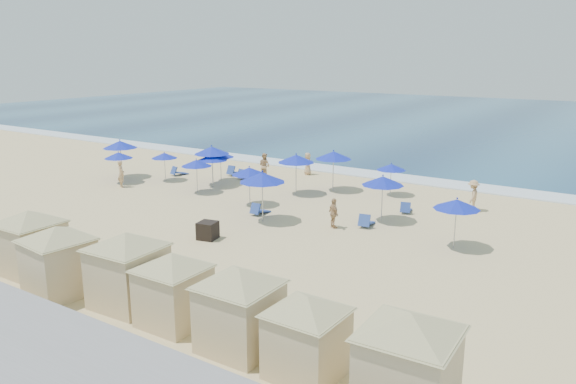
# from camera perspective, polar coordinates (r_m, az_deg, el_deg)

# --- Properties ---
(ground) EXTENTS (160.00, 160.00, 0.00)m
(ground) POSITION_cam_1_polar(r_m,az_deg,el_deg) (28.81, -5.45, -3.58)
(ground) COLOR #D6BF88
(ground) RESTS_ON ground
(ocean) EXTENTS (160.00, 80.00, 0.06)m
(ocean) POSITION_cam_1_polar(r_m,az_deg,el_deg) (78.70, 20.77, 6.73)
(ocean) COLOR navy
(ocean) RESTS_ON ground
(surf_line) EXTENTS (160.00, 2.50, 0.08)m
(surf_line) POSITION_cam_1_polar(r_m,az_deg,el_deg) (41.58, 8.09, 1.84)
(surf_line) COLOR white
(surf_line) RESTS_ON ground
(trash_bin) EXTENTS (1.00, 1.00, 0.84)m
(trash_bin) POSITION_cam_1_polar(r_m,az_deg,el_deg) (27.06, -8.16, -3.89)
(trash_bin) COLOR black
(trash_bin) RESTS_ON ground
(cabana_0) EXTENTS (4.57, 4.57, 2.87)m
(cabana_0) POSITION_cam_1_polar(r_m,az_deg,el_deg) (24.64, -24.72, -3.87)
(cabana_0) COLOR beige
(cabana_0) RESTS_ON ground
(cabana_1) EXTENTS (4.51, 4.51, 2.85)m
(cabana_1) POSITION_cam_1_polar(r_m,az_deg,el_deg) (22.11, -22.35, -5.61)
(cabana_1) COLOR beige
(cabana_1) RESTS_ON ground
(cabana_2) EXTENTS (4.69, 4.69, 2.94)m
(cabana_2) POSITION_cam_1_polar(r_m,az_deg,el_deg) (20.31, -16.02, -6.63)
(cabana_2) COLOR beige
(cabana_2) RESTS_ON ground
(cabana_3) EXTENTS (4.21, 4.21, 2.64)m
(cabana_3) POSITION_cam_1_polar(r_m,az_deg,el_deg) (18.67, -11.62, -8.78)
(cabana_3) COLOR beige
(cabana_3) RESTS_ON ground
(cabana_4) EXTENTS (4.47, 4.47, 2.81)m
(cabana_4) POSITION_cam_1_polar(r_m,az_deg,el_deg) (16.85, -4.95, -10.74)
(cabana_4) COLOR beige
(cabana_4) RESTS_ON ground
(cabana_5) EXTENTS (4.07, 4.07, 2.55)m
(cabana_5) POSITION_cam_1_polar(r_m,az_deg,el_deg) (15.58, 1.95, -13.44)
(cabana_5) COLOR beige
(cabana_5) RESTS_ON ground
(cabana_6) EXTENTS (4.66, 4.66, 2.93)m
(cabana_6) POSITION_cam_1_polar(r_m,az_deg,el_deg) (14.31, 12.19, -15.47)
(cabana_6) COLOR beige
(cabana_6) RESTS_ON ground
(umbrella_0) EXTENTS (2.41, 2.41, 2.74)m
(umbrella_0) POSITION_cam_1_polar(r_m,az_deg,el_deg) (41.48, -16.70, 4.65)
(umbrella_0) COLOR #A5A8AD
(umbrella_0) RESTS_ON ground
(umbrella_1) EXTENTS (1.79, 1.79, 2.04)m
(umbrella_1) POSITION_cam_1_polar(r_m,az_deg,el_deg) (39.76, -12.45, 3.64)
(umbrella_1) COLOR #A5A8AD
(umbrella_1) RESTS_ON ground
(umbrella_2) EXTENTS (2.00, 2.00, 2.28)m
(umbrella_2) POSITION_cam_1_polar(r_m,az_deg,el_deg) (37.31, -7.70, 3.51)
(umbrella_2) COLOR #A5A8AD
(umbrella_2) RESTS_ON ground
(umbrella_3) EXTENTS (1.94, 1.94, 2.21)m
(umbrella_3) POSITION_cam_1_polar(r_m,az_deg,el_deg) (35.83, -9.29, 2.92)
(umbrella_3) COLOR #A5A8AD
(umbrella_3) RESTS_ON ground
(umbrella_4) EXTENTS (2.38, 2.38, 2.70)m
(umbrella_4) POSITION_cam_1_polar(r_m,az_deg,el_deg) (37.82, -7.76, 4.21)
(umbrella_4) COLOR #A5A8AD
(umbrella_4) RESTS_ON ground
(umbrella_5) EXTENTS (2.30, 2.30, 2.61)m
(umbrella_5) POSITION_cam_1_polar(r_m,az_deg,el_deg) (34.91, 0.83, 3.41)
(umbrella_5) COLOR #A5A8AD
(umbrella_5) RESTS_ON ground
(umbrella_6) EXTENTS (2.05, 2.05, 2.33)m
(umbrella_6) POSITION_cam_1_polar(r_m,az_deg,el_deg) (32.44, -3.95, 2.13)
(umbrella_6) COLOR #A5A8AD
(umbrella_6) RESTS_ON ground
(umbrella_7) EXTENTS (2.34, 2.34, 2.66)m
(umbrella_7) POSITION_cam_1_polar(r_m,az_deg,el_deg) (35.96, 4.64, 3.74)
(umbrella_7) COLOR #A5A8AD
(umbrella_7) RESTS_ON ground
(umbrella_8) EXTENTS (2.40, 2.40, 2.74)m
(umbrella_8) POSITION_cam_1_polar(r_m,az_deg,el_deg) (29.13, -2.63, 1.50)
(umbrella_8) COLOR #A5A8AD
(umbrella_8) RESTS_ON ground
(umbrella_9) EXTENTS (1.82, 1.82, 2.07)m
(umbrella_9) POSITION_cam_1_polar(r_m,az_deg,el_deg) (35.28, 10.45, 2.51)
(umbrella_9) COLOR #A5A8AD
(umbrella_9) RESTS_ON ground
(umbrella_10) EXTENTS (2.21, 2.21, 2.52)m
(umbrella_10) POSITION_cam_1_polar(r_m,az_deg,el_deg) (29.59, 9.61, 1.13)
(umbrella_10) COLOR #A5A8AD
(umbrella_10) RESTS_ON ground
(umbrella_11) EXTENTS (2.09, 2.09, 2.38)m
(umbrella_11) POSITION_cam_1_polar(r_m,az_deg,el_deg) (26.21, 16.77, -1.19)
(umbrella_11) COLOR #A5A8AD
(umbrella_11) RESTS_ON ground
(umbrella_12) EXTENTS (1.93, 1.93, 2.20)m
(umbrella_12) POSITION_cam_1_polar(r_m,az_deg,el_deg) (39.82, -16.85, 3.59)
(umbrella_12) COLOR #A5A8AD
(umbrella_12) RESTS_ON ground
(umbrella_13) EXTENTS (1.88, 1.88, 2.14)m
(umbrella_13) POSITION_cam_1_polar(r_m,az_deg,el_deg) (39.06, -6.88, 3.82)
(umbrella_13) COLOR #A5A8AD
(umbrella_13) RESTS_ON ground
(beach_chair_0) EXTENTS (0.85, 1.37, 0.70)m
(beach_chair_0) POSITION_cam_1_polar(r_m,az_deg,el_deg) (41.59, -11.12, 2.01)
(beach_chair_0) COLOR #2A469B
(beach_chair_0) RESTS_ON ground
(beach_chair_1) EXTENTS (0.68, 1.42, 0.77)m
(beach_chair_1) POSITION_cam_1_polar(r_m,az_deg,el_deg) (41.01, -5.48, 2.08)
(beach_chair_1) COLOR #2A469B
(beach_chair_1) RESTS_ON ground
(beach_chair_2) EXTENTS (0.87, 1.43, 0.74)m
(beach_chair_2) POSITION_cam_1_polar(r_m,az_deg,el_deg) (39.82, -4.44, 1.73)
(beach_chair_2) COLOR #2A469B
(beach_chair_2) RESTS_ON ground
(beach_chair_3) EXTENTS (0.58, 1.29, 0.71)m
(beach_chair_3) POSITION_cam_1_polar(r_m,az_deg,el_deg) (30.89, -2.98, -1.86)
(beach_chair_3) COLOR #2A469B
(beach_chair_3) RESTS_ON ground
(beach_chair_4) EXTENTS (0.82, 1.41, 0.73)m
(beach_chair_4) POSITION_cam_1_polar(r_m,az_deg,el_deg) (29.01, 7.93, -3.00)
(beach_chair_4) COLOR #2A469B
(beach_chair_4) RESTS_ON ground
(beach_chair_5) EXTENTS (0.84, 1.32, 0.67)m
(beach_chair_5) POSITION_cam_1_polar(r_m,az_deg,el_deg) (31.89, 11.90, -1.66)
(beach_chair_5) COLOR #2A469B
(beach_chair_5) RESTS_ON ground
(beachgoer_0) EXTENTS (0.77, 0.65, 1.79)m
(beachgoer_0) POSITION_cam_1_polar(r_m,az_deg,el_deg) (38.64, -16.60, 1.77)
(beachgoer_0) COLOR tan
(beachgoer_0) RESTS_ON ground
(beachgoer_1) EXTENTS (0.93, 0.76, 1.81)m
(beachgoer_1) POSITION_cam_1_polar(r_m,az_deg,el_deg) (39.75, -2.41, 2.69)
(beachgoer_1) COLOR tan
(beachgoer_1) RESTS_ON ground
(beachgoer_2) EXTENTS (0.96, 0.84, 1.56)m
(beachgoer_2) POSITION_cam_1_polar(r_m,az_deg,el_deg) (28.42, 4.66, -2.17)
(beachgoer_2) COLOR tan
(beachgoer_2) RESTS_ON ground
(beachgoer_3) EXTENTS (0.78, 1.21, 1.76)m
(beachgoer_3) POSITION_cam_1_polar(r_m,az_deg,el_deg) (33.09, 18.27, -0.34)
(beachgoer_3) COLOR tan
(beachgoer_3) RESTS_ON ground
(beachgoer_4) EXTENTS (0.86, 0.94, 1.62)m
(beachgoer_4) POSITION_cam_1_polar(r_m,az_deg,el_deg) (40.97, 2.01, 2.89)
(beachgoer_4) COLOR tan
(beachgoer_4) RESTS_ON ground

